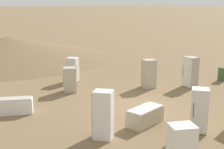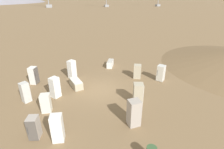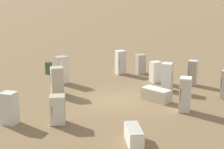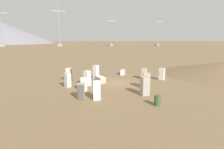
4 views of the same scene
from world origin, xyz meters
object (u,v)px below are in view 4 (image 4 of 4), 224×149
object	(u,v)px
discarded_fridge_7	(97,90)
discarded_fridge_11	(68,80)
discarded_fridge_5	(145,86)
power_pylon_2	(59,33)
discarded_fridge_3	(100,79)
rusty_barrel	(157,100)
power_pylon_0	(158,37)
discarded_fridge_4	(81,91)
discarded_fridge_1	(123,72)
discarded_fridge_9	(87,78)
power_pylon_3	(2,34)
discarded_fridge_8	(69,74)
power_pylon_1	(111,37)
discarded_fridge_6	(96,72)
discarded_fridge_2	(146,81)
discarded_fridge_0	(84,84)
discarded_fridge_12	(162,74)
discarded_fridge_10	(144,74)

from	to	relation	value
discarded_fridge_7	discarded_fridge_11	size ratio (longest dim) A/B	1.05
discarded_fridge_5	power_pylon_2	bearing A→B (deg)	91.06
discarded_fridge_3	rusty_barrel	bearing A→B (deg)	93.49
discarded_fridge_7	power_pylon_0	bearing A→B (deg)	66.62
rusty_barrel	power_pylon_2	bearing A→B (deg)	88.71
discarded_fridge_3	discarded_fridge_4	bearing A→B (deg)	48.40
discarded_fridge_1	discarded_fridge_9	size ratio (longest dim) A/B	0.96
discarded_fridge_7	discarded_fridge_11	distance (m)	5.54
discarded_fridge_1	power_pylon_3	bearing A→B (deg)	-42.61
discarded_fridge_8	power_pylon_1	bearing A→B (deg)	-174.19
discarded_fridge_6	discarded_fridge_9	distance (m)	3.83
power_pylon_1	discarded_fridge_5	bearing A→B (deg)	-109.12
discarded_fridge_2	discarded_fridge_0	bearing A→B (deg)	-80.22
power_pylon_3	discarded_fridge_2	xyz separation A→B (m)	(39.43, -137.45, -8.29)
power_pylon_2	discarded_fridge_8	world-z (taller)	power_pylon_2
discarded_fridge_5	discarded_fridge_6	size ratio (longest dim) A/B	0.98
power_pylon_1	discarded_fridge_0	size ratio (longest dim) A/B	17.23
discarded_fridge_3	discarded_fridge_4	xyz separation A→B (m)	(-3.50, -5.39, 0.35)
discarded_fridge_1	discarded_fridge_8	world-z (taller)	discarded_fridge_8
discarded_fridge_9	discarded_fridge_11	bearing A→B (deg)	141.20
discarded_fridge_3	discarded_fridge_8	distance (m)	4.26
discarded_fridge_1	discarded_fridge_3	bearing A→B (deg)	67.50
discarded_fridge_2	power_pylon_1	bearing A→B (deg)	-176.40
discarded_fridge_1	discarded_fridge_6	xyz separation A→B (m)	(-4.74, -1.44, 0.56)
discarded_fridge_12	discarded_fridge_5	bearing A→B (deg)	96.19
rusty_barrel	discarded_fridge_3	bearing A→B (deg)	102.10
discarded_fridge_6	discarded_fridge_11	bearing A→B (deg)	-90.29
power_pylon_3	discarded_fridge_3	size ratio (longest dim) A/B	16.20
discarded_fridge_0	discarded_fridge_11	size ratio (longest dim) A/B	0.86
discarded_fridge_5	rusty_barrel	distance (m)	2.91
discarded_fridge_1	discarded_fridge_12	world-z (taller)	discarded_fridge_12
power_pylon_2	power_pylon_3	bearing A→B (deg)	169.21
discarded_fridge_9	discarded_fridge_10	size ratio (longest dim) A/B	1.24
power_pylon_2	discarded_fridge_6	distance (m)	123.51
discarded_fridge_4	discarded_fridge_7	xyz separation A→B (m)	(1.28, -0.74, 0.16)
power_pylon_2	discarded_fridge_6	world-z (taller)	power_pylon_2
discarded_fridge_0	discarded_fridge_11	world-z (taller)	discarded_fridge_11
discarded_fridge_4	discarded_fridge_5	size ratio (longest dim) A/B	0.78
discarded_fridge_0	discarded_fridge_2	size ratio (longest dim) A/B	0.83
power_pylon_1	discarded_fridge_3	bearing A→B (deg)	-111.17
discarded_fridge_11	discarded_fridge_7	bearing A→B (deg)	-8.41
discarded_fridge_0	discarded_fridge_2	xyz separation A→B (m)	(6.72, -1.50, 0.14)
discarded_fridge_12	discarded_fridge_3	bearing A→B (deg)	43.59
discarded_fridge_11	discarded_fridge_12	world-z (taller)	discarded_fridge_11
power_pylon_3	discarded_fridge_4	bearing A→B (deg)	-77.01
discarded_fridge_7	discarded_fridge_12	bearing A→B (deg)	37.17
discarded_fridge_2	discarded_fridge_3	bearing A→B (deg)	-115.71
power_pylon_3	power_pylon_0	bearing A→B (deg)	-10.79
power_pylon_3	discarded_fridge_0	distance (m)	140.08
discarded_fridge_2	discarded_fridge_12	distance (m)	4.96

